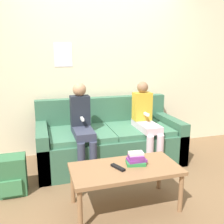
% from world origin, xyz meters
% --- Properties ---
extents(ground_plane, '(10.00, 10.00, 0.00)m').
position_xyz_m(ground_plane, '(0.00, 0.00, 0.00)').
color(ground_plane, brown).
extents(wall_back, '(8.00, 0.06, 2.60)m').
position_xyz_m(wall_back, '(-0.00, 1.09, 1.30)').
color(wall_back, beige).
rests_on(wall_back, ground_plane).
extents(couch, '(1.93, 0.88, 0.86)m').
position_xyz_m(couch, '(0.00, 0.56, 0.29)').
color(couch, '#38664C').
rests_on(couch, ground_plane).
extents(coffee_table, '(1.04, 0.52, 0.42)m').
position_xyz_m(coffee_table, '(-0.15, -0.53, 0.38)').
color(coffee_table, '#8E6642').
rests_on(coffee_table, ground_plane).
extents(person_left, '(0.24, 0.59, 1.13)m').
position_xyz_m(person_left, '(-0.41, 0.35, 0.63)').
color(person_left, '#33384C').
rests_on(person_left, ground_plane).
extents(person_right, '(0.24, 0.59, 1.11)m').
position_xyz_m(person_right, '(0.45, 0.35, 0.61)').
color(person_right, silver).
rests_on(person_right, ground_plane).
extents(tv_remote, '(0.10, 0.17, 0.02)m').
position_xyz_m(tv_remote, '(-0.23, -0.54, 0.43)').
color(tv_remote, black).
rests_on(tv_remote, coffee_table).
extents(book_stack, '(0.21, 0.17, 0.12)m').
position_xyz_m(book_stack, '(-0.03, -0.50, 0.48)').
color(book_stack, '#2D8442').
rests_on(book_stack, coffee_table).
extents(backpack, '(0.31, 0.27, 0.42)m').
position_xyz_m(backpack, '(-1.24, 0.05, 0.21)').
color(backpack, '#336B42').
rests_on(backpack, ground_plane).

